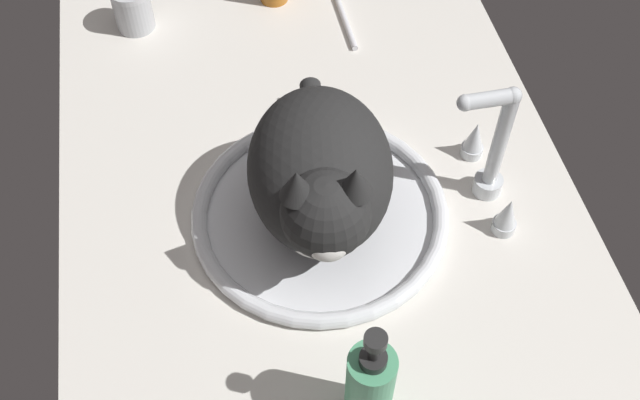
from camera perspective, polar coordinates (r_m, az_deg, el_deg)
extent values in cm
cube|color=silver|center=(108.51, -0.24, 0.67)|extent=(104.54, 71.22, 3.00)
torus|color=white|center=(103.05, 0.00, -0.97)|extent=(34.91, 34.91, 2.19)
cylinder|color=white|center=(103.69, 0.00, -1.22)|extent=(31.63, 31.63, 0.60)
cylinder|color=silver|center=(108.26, 12.42, 1.13)|extent=(4.00, 4.00, 2.52)
cylinder|color=silver|center=(101.21, 13.34, 4.38)|extent=(2.00, 2.00, 16.23)
sphere|color=silver|center=(95.43, 14.25, 7.58)|extent=(2.20, 2.20, 2.20)
cylinder|color=silver|center=(94.34, 12.54, 7.37)|extent=(2.00, 6.05, 2.00)
sphere|color=silver|center=(93.34, 10.80, 7.16)|extent=(2.10, 2.10, 2.10)
cylinder|color=silver|center=(112.45, 11.27, 3.67)|extent=(3.20, 3.20, 1.60)
cone|color=silver|center=(110.08, 11.54, 4.74)|extent=(2.88, 2.88, 4.81)
cylinder|color=silver|center=(105.08, 13.56, -1.90)|extent=(3.20, 3.20, 1.60)
cone|color=silver|center=(102.54, 13.90, -0.87)|extent=(2.88, 2.88, 4.81)
ellipsoid|color=black|center=(95.54, 0.00, 2.34)|extent=(26.35, 21.35, 16.70)
sphere|color=black|center=(86.62, 0.43, -1.00)|extent=(10.60, 10.60, 10.60)
cone|color=black|center=(82.28, 2.67, 1.44)|extent=(4.03, 4.03, 3.98)
cone|color=black|center=(81.97, -1.76, 1.20)|extent=(4.03, 4.03, 3.98)
ellipsoid|color=silver|center=(85.26, 0.62, -3.59)|extent=(3.74, 4.83, 3.39)
ellipsoid|color=silver|center=(91.15, 0.36, -2.11)|extent=(8.03, 10.89, 9.19)
cylinder|color=black|center=(110.52, -0.53, 6.20)|extent=(13.55, 4.90, 3.20)
cylinder|color=#B2B5BA|center=(132.30, -13.80, 13.60)|extent=(6.29, 6.29, 6.42)
cylinder|color=#4C9E70|center=(84.90, 3.72, -13.86)|extent=(5.30, 5.30, 13.26)
cylinder|color=black|center=(78.30, 4.00, -11.81)|extent=(2.91, 2.91, 1.20)
cylinder|color=black|center=(76.42, 4.09, -11.15)|extent=(1.06, 1.06, 2.97)
cylinder|color=black|center=(74.55, 4.18, -10.46)|extent=(2.38, 2.38, 1.20)
cylinder|color=silver|center=(131.95, 1.76, 13.59)|extent=(16.44, 1.31, 1.00)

